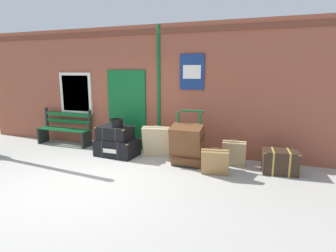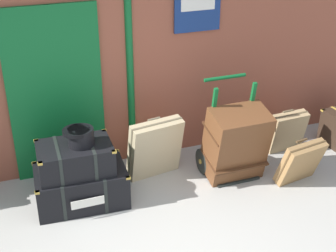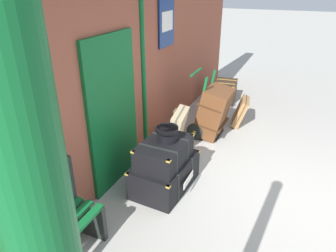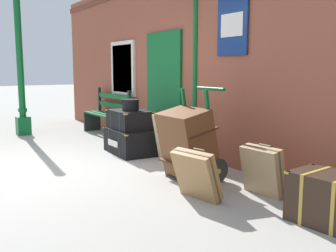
{
  "view_description": "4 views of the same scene",
  "coord_description": "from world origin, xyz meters",
  "px_view_note": "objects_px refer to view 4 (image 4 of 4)",
  "views": [
    {
      "loc": [
        3.13,
        -4.13,
        2.07
      ],
      "look_at": [
        1.05,
        1.6,
        0.86
      ],
      "focal_mm": 29.74,
      "sensor_mm": 36.0,
      "label": 1
    },
    {
      "loc": [
        -1.02,
        -2.93,
        3.27
      ],
      "look_at": [
        0.76,
        1.84,
        0.7
      ],
      "focal_mm": 51.79,
      "sensor_mm": 36.0,
      "label": 2
    },
    {
      "loc": [
        -3.65,
        0.21,
        2.69
      ],
      "look_at": [
        0.14,
        1.87,
        0.72
      ],
      "focal_mm": 33.01,
      "sensor_mm": 36.0,
      "label": 3
    },
    {
      "loc": [
        5.48,
        -1.36,
        1.44
      ],
      "look_at": [
        0.85,
        1.68,
        0.62
      ],
      "focal_mm": 41.23,
      "sensor_mm": 36.0,
      "label": 4
    }
  ],
  "objects_px": {
    "porters_trolley": "(198,158)",
    "suitcase_brown": "(173,138)",
    "corner_trunk": "(330,199)",
    "steamer_trunk_middle": "(130,120)",
    "suitcase_olive": "(263,171)",
    "platform_bench": "(108,115)",
    "suitcase_slate": "(196,175)",
    "large_brown_trunk": "(188,144)",
    "lamp_post": "(21,82)",
    "steamer_trunk_base": "(131,141)",
    "round_hatbox": "(130,104)"
  },
  "relations": [
    {
      "from": "porters_trolley",
      "to": "steamer_trunk_base",
      "type": "bearing_deg",
      "value": -179.49
    },
    {
      "from": "lamp_post",
      "to": "suitcase_brown",
      "type": "distance_m",
      "value": 4.26
    },
    {
      "from": "suitcase_slate",
      "to": "steamer_trunk_middle",
      "type": "bearing_deg",
      "value": 168.49
    },
    {
      "from": "steamer_trunk_base",
      "to": "large_brown_trunk",
      "type": "distance_m",
      "value": 1.88
    },
    {
      "from": "corner_trunk",
      "to": "steamer_trunk_base",
      "type": "bearing_deg",
      "value": -178.66
    },
    {
      "from": "lamp_post",
      "to": "suitcase_brown",
      "type": "height_order",
      "value": "lamp_post"
    },
    {
      "from": "porters_trolley",
      "to": "suitcase_olive",
      "type": "xyz_separation_m",
      "value": [
        0.97,
        0.19,
        0.01
      ]
    },
    {
      "from": "suitcase_brown",
      "to": "suitcase_slate",
      "type": "bearing_deg",
      "value": -25.73
    },
    {
      "from": "corner_trunk",
      "to": "large_brown_trunk",
      "type": "bearing_deg",
      "value": -172.75
    },
    {
      "from": "steamer_trunk_middle",
      "to": "corner_trunk",
      "type": "distance_m",
      "value": 3.82
    },
    {
      "from": "steamer_trunk_base",
      "to": "suitcase_olive",
      "type": "relative_size",
      "value": 1.77
    },
    {
      "from": "round_hatbox",
      "to": "suitcase_olive",
      "type": "height_order",
      "value": "round_hatbox"
    },
    {
      "from": "steamer_trunk_base",
      "to": "corner_trunk",
      "type": "relative_size",
      "value": 1.43
    },
    {
      "from": "steamer_trunk_middle",
      "to": "steamer_trunk_base",
      "type": "bearing_deg",
      "value": 12.09
    },
    {
      "from": "large_brown_trunk",
      "to": "suitcase_brown",
      "type": "distance_m",
      "value": 0.98
    },
    {
      "from": "steamer_trunk_middle",
      "to": "suitcase_brown",
      "type": "bearing_deg",
      "value": 13.21
    },
    {
      "from": "lamp_post",
      "to": "suitcase_olive",
      "type": "bearing_deg",
      "value": 12.65
    },
    {
      "from": "porters_trolley",
      "to": "suitcase_slate",
      "type": "bearing_deg",
      "value": -38.85
    },
    {
      "from": "large_brown_trunk",
      "to": "lamp_post",
      "type": "bearing_deg",
      "value": -168.98
    },
    {
      "from": "steamer_trunk_base",
      "to": "platform_bench",
      "type": "bearing_deg",
      "value": 166.87
    },
    {
      "from": "steamer_trunk_middle",
      "to": "suitcase_olive",
      "type": "distance_m",
      "value": 2.88
    },
    {
      "from": "steamer_trunk_base",
      "to": "suitcase_olive",
      "type": "distance_m",
      "value": 2.83
    },
    {
      "from": "steamer_trunk_base",
      "to": "suitcase_brown",
      "type": "relative_size",
      "value": 1.34
    },
    {
      "from": "steamer_trunk_base",
      "to": "suitcase_slate",
      "type": "distance_m",
      "value": 2.59
    },
    {
      "from": "corner_trunk",
      "to": "steamer_trunk_middle",
      "type": "bearing_deg",
      "value": -178.55
    },
    {
      "from": "platform_bench",
      "to": "suitcase_brown",
      "type": "xyz_separation_m",
      "value": [
        2.91,
        -0.23,
        -0.06
      ]
    },
    {
      "from": "suitcase_slate",
      "to": "porters_trolley",
      "type": "bearing_deg",
      "value": 141.15
    },
    {
      "from": "steamer_trunk_middle",
      "to": "round_hatbox",
      "type": "bearing_deg",
      "value": -14.46
    },
    {
      "from": "platform_bench",
      "to": "suitcase_slate",
      "type": "xyz_separation_m",
      "value": [
        4.48,
        -0.99,
        -0.16
      ]
    },
    {
      "from": "platform_bench",
      "to": "steamer_trunk_base",
      "type": "relative_size",
      "value": 1.53
    },
    {
      "from": "suitcase_brown",
      "to": "suitcase_olive",
      "type": "height_order",
      "value": "suitcase_brown"
    },
    {
      "from": "steamer_trunk_middle",
      "to": "lamp_post",
      "type": "bearing_deg",
      "value": -159.78
    },
    {
      "from": "platform_bench",
      "to": "suitcase_slate",
      "type": "relative_size",
      "value": 2.74
    },
    {
      "from": "steamer_trunk_middle",
      "to": "suitcase_slate",
      "type": "xyz_separation_m",
      "value": [
        2.57,
        -0.52,
        -0.3
      ]
    },
    {
      "from": "porters_trolley",
      "to": "suitcase_olive",
      "type": "distance_m",
      "value": 0.99
    },
    {
      "from": "large_brown_trunk",
      "to": "corner_trunk",
      "type": "relative_size",
      "value": 1.3
    },
    {
      "from": "lamp_post",
      "to": "corner_trunk",
      "type": "relative_size",
      "value": 4.14
    },
    {
      "from": "suitcase_olive",
      "to": "platform_bench",
      "type": "bearing_deg",
      "value": 177.02
    },
    {
      "from": "steamer_trunk_base",
      "to": "porters_trolley",
      "type": "xyz_separation_m",
      "value": [
        1.85,
        0.02,
        0.06
      ]
    },
    {
      "from": "suitcase_brown",
      "to": "corner_trunk",
      "type": "relative_size",
      "value": 1.07
    },
    {
      "from": "lamp_post",
      "to": "suitcase_slate",
      "type": "bearing_deg",
      "value": 5.87
    },
    {
      "from": "steamer_trunk_base",
      "to": "suitcase_slate",
      "type": "relative_size",
      "value": 1.8
    },
    {
      "from": "platform_bench",
      "to": "steamer_trunk_middle",
      "type": "height_order",
      "value": "platform_bench"
    },
    {
      "from": "lamp_post",
      "to": "porters_trolley",
      "type": "bearing_deg",
      "value": 12.96
    },
    {
      "from": "large_brown_trunk",
      "to": "suitcase_olive",
      "type": "distance_m",
      "value": 1.05
    },
    {
      "from": "lamp_post",
      "to": "corner_trunk",
      "type": "bearing_deg",
      "value": 9.96
    },
    {
      "from": "lamp_post",
      "to": "suitcase_slate",
      "type": "distance_m",
      "value": 5.64
    },
    {
      "from": "lamp_post",
      "to": "steamer_trunk_base",
      "type": "height_order",
      "value": "lamp_post"
    },
    {
      "from": "steamer_trunk_middle",
      "to": "large_brown_trunk",
      "type": "height_order",
      "value": "large_brown_trunk"
    },
    {
      "from": "porters_trolley",
      "to": "suitcase_brown",
      "type": "xyz_separation_m",
      "value": [
        -0.89,
        0.21,
        0.11
      ]
    }
  ]
}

